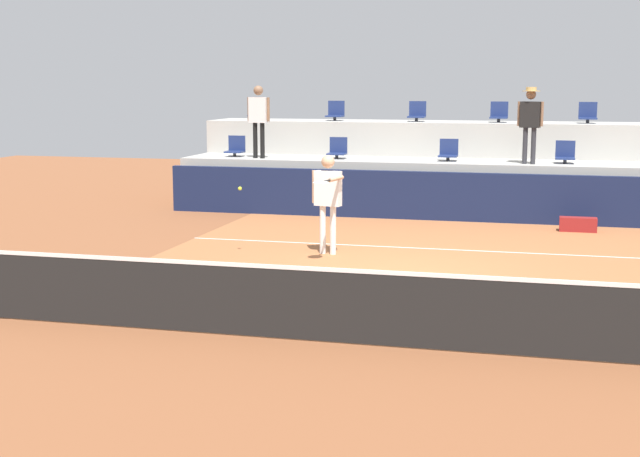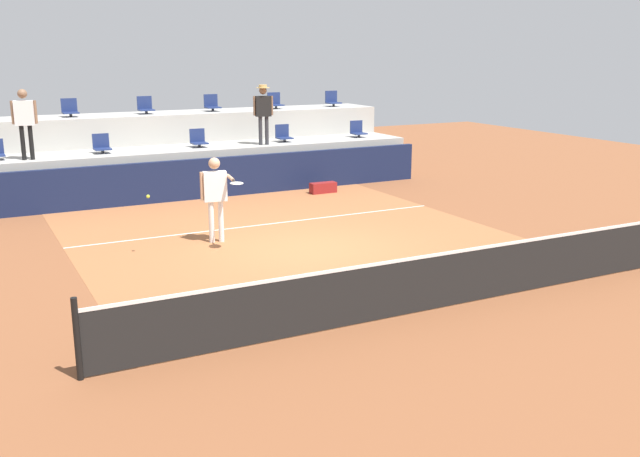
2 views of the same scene
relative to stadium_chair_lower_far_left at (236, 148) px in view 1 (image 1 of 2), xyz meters
The scene contains 21 objects.
ground_plane 9.11m from the stadium_chair_lower_far_left, 53.55° to the right, with size 40.00×40.00×0.00m, color brown.
court_inner_paint 8.34m from the stadium_chair_lower_far_left, 49.40° to the right, with size 9.00×10.00×0.01m, color #A36038.
court_service_line 7.35m from the stadium_chair_lower_far_left, 42.13° to the right, with size 9.00×0.06×0.00m, color silver.
tennis_net 12.48m from the stadium_chair_lower_far_left, 64.56° to the right, with size 10.48×0.08×1.07m.
sponsor_backboard 5.56m from the stadium_chair_lower_far_left, 13.00° to the right, with size 13.00×0.16×1.10m, color #141E42.
seating_tier_lower 5.41m from the stadium_chair_lower_far_left, ahead, with size 13.00×1.80×1.25m, color #ADAAA3.
seating_tier_upper 5.67m from the stadium_chair_lower_far_left, 19.25° to the left, with size 13.00×1.80×2.10m, color #ADAAA3.
stadium_chair_lower_far_left is the anchor object (origin of this frame).
stadium_chair_lower_left 2.64m from the stadium_chair_lower_far_left, ahead, with size 0.44×0.40×0.52m.
stadium_chair_lower_center 5.35m from the stadium_chair_lower_far_left, ahead, with size 0.44×0.40×0.52m.
stadium_chair_lower_right 8.03m from the stadium_chair_lower_far_left, ahead, with size 0.44×0.40×0.52m.
stadium_chair_upper_far_left 1.99m from the stadium_chair_lower_far_left, 89.69° to the left, with size 0.44×0.40×0.52m.
stadium_chair_upper_left 2.94m from the stadium_chair_lower_far_left, 39.82° to the left, with size 0.44×0.40×0.52m.
stadium_chair_upper_mid_left 4.76m from the stadium_chair_lower_far_left, 22.60° to the left, with size 0.44×0.40×0.52m.
stadium_chair_upper_mid_right 6.71m from the stadium_chair_lower_far_left, 15.70° to the left, with size 0.44×0.40×0.52m.
stadium_chair_upper_right 8.78m from the stadium_chair_lower_far_left, 11.88° to the left, with size 0.44×0.40×0.52m.
tennis_player 6.98m from the stadium_chair_lower_far_left, 56.65° to the right, with size 0.62×1.29×1.80m.
spectator_in_grey 1.20m from the stadium_chair_lower_far_left, 27.29° to the right, with size 0.61×0.28×1.77m.
spectator_with_hat 7.28m from the stadium_chair_lower_far_left, ahead, with size 0.59×0.47×1.74m.
tennis_ball 6.65m from the stadium_chair_lower_far_left, 69.64° to the right, with size 0.07×0.07×0.07m.
equipment_bag 8.67m from the stadium_chair_lower_far_left, 13.97° to the right, with size 0.76×0.28×0.30m, color maroon.
Camera 1 is at (2.29, -13.95, 3.06)m, focal length 49.85 mm.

